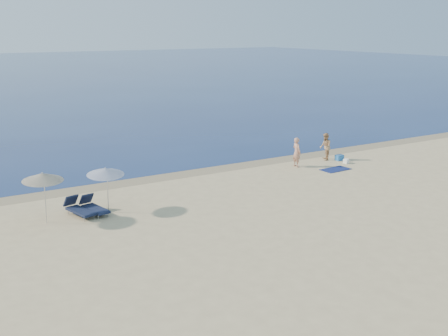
{
  "coord_description": "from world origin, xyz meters",
  "views": [
    {
      "loc": [
        -16.99,
        -8.19,
        8.17
      ],
      "look_at": [
        -2.27,
        16.0,
        1.0
      ],
      "focal_mm": 45.0,
      "sensor_mm": 36.0,
      "label": 1
    }
  ],
  "objects_px": {
    "umbrella_near": "(105,171)",
    "blue_cooler": "(339,158)",
    "person_left": "(297,152)",
    "person_right": "(325,147)"
  },
  "relations": [
    {
      "from": "person_left",
      "to": "umbrella_near",
      "type": "bearing_deg",
      "value": 100.94
    },
    {
      "from": "umbrella_near",
      "to": "person_left",
      "type": "bearing_deg",
      "value": 21.08
    },
    {
      "from": "person_right",
      "to": "blue_cooler",
      "type": "height_order",
      "value": "person_right"
    },
    {
      "from": "person_left",
      "to": "person_right",
      "type": "bearing_deg",
      "value": -79.55
    },
    {
      "from": "person_right",
      "to": "blue_cooler",
      "type": "relative_size",
      "value": 3.51
    },
    {
      "from": "person_left",
      "to": "blue_cooler",
      "type": "xyz_separation_m",
      "value": [
        3.33,
        -0.11,
        -0.71
      ]
    },
    {
      "from": "person_right",
      "to": "umbrella_near",
      "type": "xyz_separation_m",
      "value": [
        -15.22,
        -2.61,
        1.03
      ]
    },
    {
      "from": "umbrella_near",
      "to": "person_right",
      "type": "bearing_deg",
      "value": 21.0
    },
    {
      "from": "umbrella_near",
      "to": "blue_cooler",
      "type": "bearing_deg",
      "value": 18.66
    },
    {
      "from": "person_left",
      "to": "person_right",
      "type": "relative_size",
      "value": 1.03
    }
  ]
}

